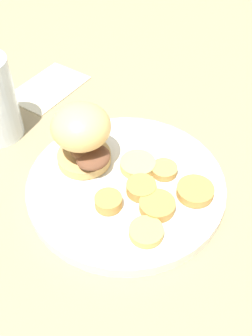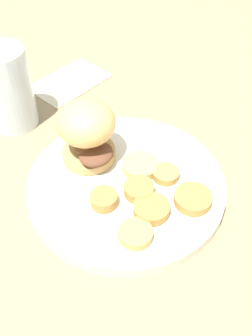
# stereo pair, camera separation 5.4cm
# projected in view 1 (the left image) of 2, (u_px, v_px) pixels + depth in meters

# --- Properties ---
(ground_plane) EXTENTS (4.00, 4.00, 0.00)m
(ground_plane) POSITION_uv_depth(u_px,v_px,m) (126.00, 189.00, 0.57)
(ground_plane) COLOR #937F5B
(dinner_plate) EXTENTS (0.28, 0.28, 0.02)m
(dinner_plate) POSITION_uv_depth(u_px,v_px,m) (126.00, 184.00, 0.56)
(dinner_plate) COLOR white
(dinner_plate) RESTS_ON ground_plane
(sandwich) EXTENTS (0.09, 0.12, 0.10)m
(sandwich) POSITION_uv_depth(u_px,v_px,m) (82.00, 135.00, 0.55)
(sandwich) COLOR tan
(sandwich) RESTS_ON dinner_plate
(potato_round_0) EXTENTS (0.04, 0.04, 0.01)m
(potato_round_0) POSITION_uv_depth(u_px,v_px,m) (164.00, 170.00, 0.56)
(potato_round_0) COLOR tan
(potato_round_0) RESTS_ON dinner_plate
(potato_round_1) EXTENTS (0.04, 0.04, 0.01)m
(potato_round_1) POSITION_uv_depth(u_px,v_px,m) (141.00, 188.00, 0.54)
(potato_round_1) COLOR #BC8942
(potato_round_1) RESTS_ON dinner_plate
(potato_round_2) EXTENTS (0.04, 0.04, 0.02)m
(potato_round_2) POSITION_uv_depth(u_px,v_px,m) (108.00, 202.00, 0.52)
(potato_round_2) COLOR #BC8942
(potato_round_2) RESTS_ON dinner_plate
(potato_round_3) EXTENTS (0.05, 0.05, 0.01)m
(potato_round_3) POSITION_uv_depth(u_px,v_px,m) (138.00, 165.00, 0.57)
(potato_round_3) COLOR #DBB766
(potato_round_3) RESTS_ON dinner_plate
(potato_round_4) EXTENTS (0.05, 0.05, 0.01)m
(potato_round_4) POSITION_uv_depth(u_px,v_px,m) (195.00, 191.00, 0.53)
(potato_round_4) COLOR #BC8942
(potato_round_4) RESTS_ON dinner_plate
(potato_round_5) EXTENTS (0.05, 0.05, 0.01)m
(potato_round_5) POSITION_uv_depth(u_px,v_px,m) (157.00, 205.00, 0.52)
(potato_round_5) COLOR #BC8942
(potato_round_5) RESTS_ON dinner_plate
(potato_round_6) EXTENTS (0.04, 0.04, 0.01)m
(potato_round_6) POSITION_uv_depth(u_px,v_px,m) (146.00, 232.00, 0.49)
(potato_round_6) COLOR tan
(potato_round_6) RESTS_ON dinner_plate
(napkin) EXTENTS (0.16, 0.17, 0.01)m
(napkin) POSITION_uv_depth(u_px,v_px,m) (49.00, 87.00, 0.74)
(napkin) COLOR beige
(napkin) RESTS_ON ground_plane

